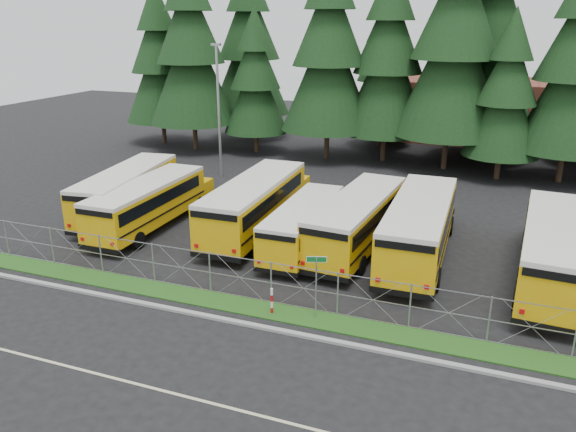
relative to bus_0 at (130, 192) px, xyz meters
The scene contains 26 objects.
ground 15.64m from the bus_0, 26.48° to the right, with size 120.00×120.00×0.00m, color black.
curb 17.23m from the bus_0, 35.78° to the right, with size 50.00×0.25×0.12m, color gray.
grass_verge 16.46m from the bus_0, 31.81° to the right, with size 50.00×1.40×0.06m, color #1B4E16.
road_lane_line 20.48m from the bus_0, 47.00° to the right, with size 50.00×0.12×0.01m, color beige.
chainlink_fence 16.04m from the bus_0, 29.68° to the right, with size 44.00×0.10×2.00m, color #989AA0, non-canonical shape.
brick_building 38.63m from the bus_0, 58.91° to the left, with size 22.00×10.00×6.00m, color brown.
bus_0 is the anchor object (origin of this frame).
bus_1 3.09m from the bus_0, 31.00° to the right, with size 2.58×10.94×2.87m, color #DA9D06, non-canonical shape.
bus_3 8.79m from the bus_0, ahead, with size 2.86×12.11×3.18m, color #DA9D06, non-canonical shape.
bus_4 12.30m from the bus_0, ahead, with size 2.31×9.78×2.57m, color #DA9D06, non-canonical shape.
bus_5 14.99m from the bus_0, ahead, with size 2.72×11.52×3.02m, color #DA9D06, non-canonical shape.
bus_6 18.22m from the bus_0, ahead, with size 2.88×12.22×3.20m, color #DA9D06, non-canonical shape.
bus_east 24.55m from the bus_0, ahead, with size 2.87×12.15×3.18m, color #DA9D06, non-canonical shape.
street_sign 17.37m from the bus_0, 29.22° to the right, with size 0.80×0.53×2.81m.
striped_bollard 15.98m from the bus_0, 33.47° to the right, with size 0.11×0.11×1.20m, color #B20C0C.
light_standard 11.03m from the bus_0, 83.28° to the left, with size 0.70×0.35×10.14m.
conifer_0 23.07m from the bus_0, 117.06° to the left, with size 6.93×6.93×15.33m, color black, non-canonical shape.
conifer_1 20.31m from the bus_0, 107.07° to the left, with size 8.03×8.03×17.75m, color black, non-canonical shape.
conifer_2 19.79m from the bus_0, 88.93° to the left, with size 5.88×5.88×13.01m, color black, non-canonical shape.
conifer_3 21.69m from the bus_0, 69.21° to the left, with size 8.08×8.08×17.86m, color black, non-canonical shape.
conifer_4 24.35m from the bus_0, 58.75° to the left, with size 7.52×7.52×16.63m, color black, non-canonical shape.
conifer_5 27.09m from the bus_0, 47.29° to the left, with size 8.86×8.86×19.60m, color black, non-canonical shape.
conifer_6 28.11m from the bus_0, 38.37° to the left, with size 5.77×5.77×12.76m, color black, non-canonical shape.
conifer_10 26.21m from the bus_0, 96.60° to the left, with size 8.03×8.03×17.75m, color black, non-canonical shape.
conifer_11 28.55m from the bus_0, 67.96° to the left, with size 6.26×6.26×13.85m, color black, non-canonical shape.
conifer_12 31.85m from the bus_0, 49.81° to the left, with size 8.83×8.83×19.53m, color black, non-canonical shape.
Camera 1 is at (7.46, -21.37, 11.87)m, focal length 35.00 mm.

